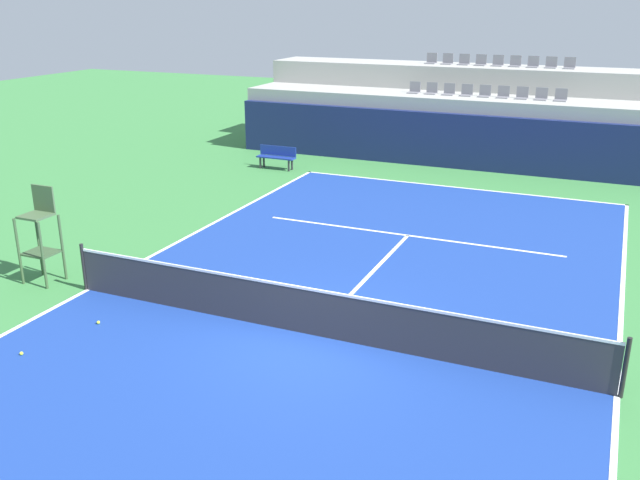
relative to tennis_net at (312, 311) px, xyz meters
The scene contains 17 objects.
ground_plane 0.51m from the tennis_net, ahead, with size 80.00×80.00×0.00m, color #387A3D.
court_surface 0.50m from the tennis_net, ahead, with size 11.00×24.00×0.01m, color navy.
baseline_far 11.96m from the tennis_net, 90.00° to the left, with size 11.00×0.10×0.00m, color white.
sideline_left 5.47m from the tennis_net, behind, with size 0.10×24.00×0.00m, color white.
sideline_right 5.47m from the tennis_net, ahead, with size 0.10×24.00×0.00m, color white.
service_line_far 6.42m from the tennis_net, 90.00° to the left, with size 8.26×0.10×0.00m, color white.
centre_service_line 3.24m from the tennis_net, 90.00° to the left, with size 0.10×6.40×0.00m, color white.
back_wall 14.80m from the tennis_net, 90.00° to the left, with size 19.31×0.30×2.05m, color navy.
stands_tier_lower 16.16m from the tennis_net, 90.00° to the left, with size 19.31×2.40×2.55m, color #9E9E99.
stands_tier_upper 18.59m from the tennis_net, 90.00° to the left, with size 19.31×2.40×3.49m, color #9E9E99.
seating_row_lower 16.38m from the tennis_net, 90.00° to the left, with size 6.01×0.44×0.44m.
seating_row_upper 18.90m from the tennis_net, 90.00° to the left, with size 6.01×0.44×0.44m.
tennis_net is the anchor object (origin of this frame).
umpire_chair 6.73m from the tennis_net, behind, with size 0.76×0.66×2.20m.
player_bench 13.79m from the tennis_net, 119.64° to the left, with size 1.50×0.40×0.85m.
tennis_ball_0 4.30m from the tennis_net, 162.72° to the right, with size 0.07×0.07×0.07m, color #CCE033.
tennis_ball_1 5.35m from the tennis_net, 147.82° to the right, with size 0.07×0.07×0.07m, color #CCE033.
Camera 1 is at (4.90, -10.88, 6.14)m, focal length 38.77 mm.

